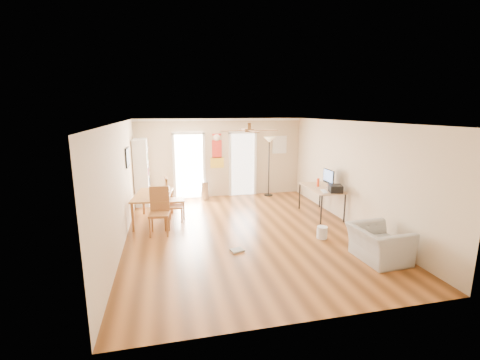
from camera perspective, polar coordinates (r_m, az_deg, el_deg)
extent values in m
plane|color=brown|center=(7.94, 0.98, -9.03)|extent=(7.00, 7.00, 0.00)
cube|color=red|center=(10.88, -4.04, 5.11)|extent=(0.46, 0.03, 1.10)
cube|color=white|center=(11.39, 6.89, 6.13)|extent=(0.50, 0.04, 0.60)
cube|color=black|center=(8.72, -19.01, 3.77)|extent=(0.04, 0.66, 0.48)
cylinder|color=#ADADAF|center=(10.73, -6.15, -1.81)|extent=(0.29, 0.29, 0.60)
cube|color=silver|center=(8.80, 14.46, -1.90)|extent=(0.21, 0.40, 0.01)
cube|color=black|center=(8.79, 16.30, -1.44)|extent=(0.40, 0.43, 0.19)
cylinder|color=#EB3C14|center=(9.31, 13.44, -0.41)|extent=(0.09, 0.09, 0.23)
cylinder|color=silver|center=(7.76, 14.10, -8.84)|extent=(0.30, 0.30, 0.28)
cube|color=gray|center=(6.92, -0.48, -12.14)|extent=(0.30, 0.26, 0.04)
imported|color=#9F9E9A|center=(6.97, 23.00, -10.18)|extent=(0.95, 1.07, 0.67)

